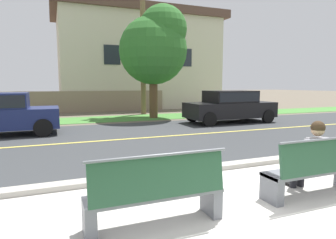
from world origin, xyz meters
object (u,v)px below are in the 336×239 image
(bench_right, at_px, (316,170))
(bench_left, at_px, (157,194))
(seated_person_grey, at_px, (312,154))
(palm_tree_tall, at_px, (143,0))
(shade_tree_left, at_px, (156,45))
(car_black_far, at_px, (230,105))

(bench_right, bearing_deg, bench_left, 180.00)
(seated_person_grey, distance_m, palm_tree_tall, 15.02)
(seated_person_grey, height_order, shade_tree_left, shade_tree_left)
(seated_person_grey, bearing_deg, shade_tree_left, 83.77)
(bench_left, bearing_deg, car_black_far, 51.33)
(bench_left, xyz_separation_m, palm_tree_tall, (4.06, 13.82, 6.37))
(shade_tree_left, xyz_separation_m, palm_tree_tall, (-0.01, 2.26, 2.92))
(bench_left, height_order, shade_tree_left, shade_tree_left)
(bench_right, distance_m, seated_person_grey, 0.29)
(seated_person_grey, relative_size, palm_tree_tall, 0.15)
(bench_left, xyz_separation_m, bench_right, (2.76, 0.00, 0.00))
(bench_right, bearing_deg, seated_person_grey, 65.67)
(seated_person_grey, height_order, car_black_far, car_black_far)
(bench_left, relative_size, car_black_far, 0.42)
(shade_tree_left, relative_size, palm_tree_tall, 0.71)
(bench_right, relative_size, seated_person_grey, 1.45)
(seated_person_grey, xyz_separation_m, shade_tree_left, (1.24, 11.38, 3.23))
(bench_right, relative_size, car_black_far, 0.42)
(bench_right, bearing_deg, palm_tree_tall, 84.60)
(bench_right, distance_m, palm_tree_tall, 15.27)
(car_black_far, xyz_separation_m, palm_tree_tall, (-2.72, 5.35, 5.97))
(bench_right, xyz_separation_m, palm_tree_tall, (1.31, 13.82, 6.37))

